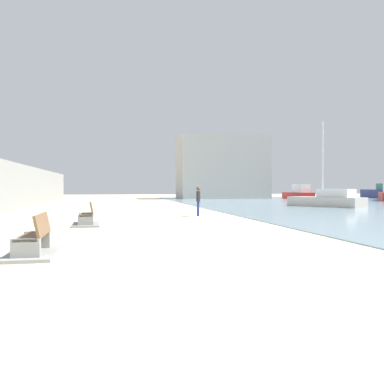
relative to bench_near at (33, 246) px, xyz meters
name	(u,v)px	position (x,y,z in m)	size (l,w,h in m)	color
ground_plane	(123,212)	(2.55, 15.77, -0.23)	(120.00, 120.00, 0.00)	beige
bench_near	(33,246)	(0.00, 0.00, 0.00)	(1.11, 2.11, 0.98)	gray
bench_far	(87,220)	(0.79, 7.37, 0.00)	(1.18, 2.14, 0.98)	gray
person_walking	(198,199)	(6.46, 11.69, 0.70)	(0.22, 0.53, 1.62)	navy
boat_far_right	(299,194)	(25.94, 39.32, 0.50)	(2.04, 5.67, 1.91)	red
boat_nearest	(328,200)	(18.69, 19.44, 0.35)	(4.85, 6.10, 6.81)	beige
boat_mid_bay	(384,192)	(39.04, 40.04, 0.58)	(2.24, 7.84, 2.04)	navy
harbor_building	(222,168)	(16.79, 43.77, 3.99)	(12.00, 6.00, 8.44)	#ADAAA3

